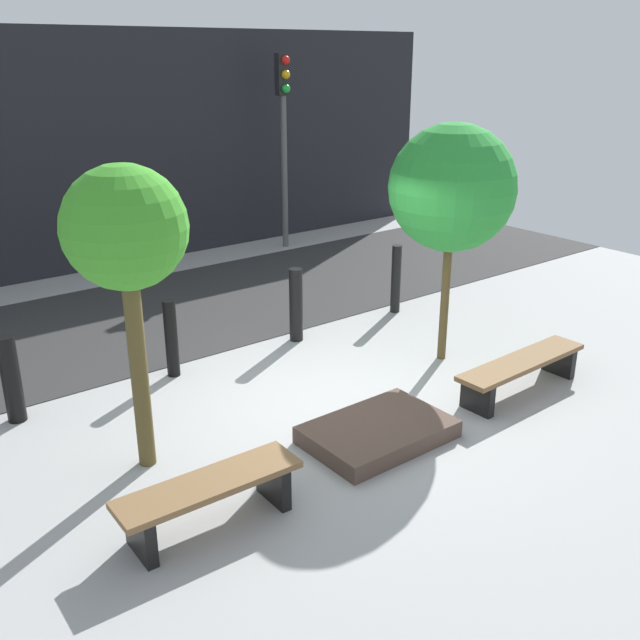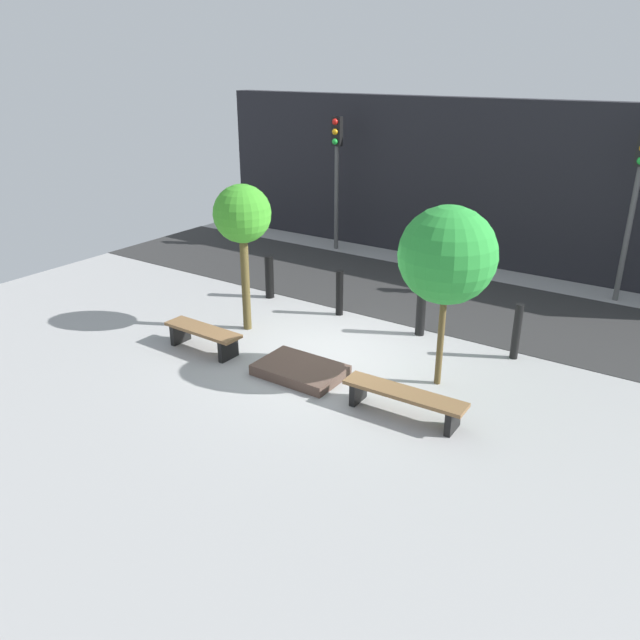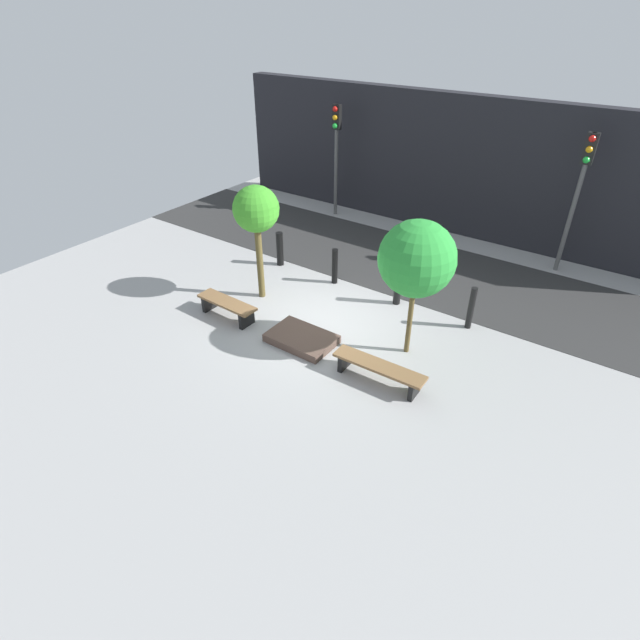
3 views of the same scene
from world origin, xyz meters
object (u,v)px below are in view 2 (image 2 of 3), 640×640
bench_left (203,335)px  bollard_left (339,293)px  tree_behind_right_bench (447,256)px  bollard_center (421,310)px  traffic_light_west (337,160)px  bollard_right (517,331)px  traffic_light_mid_west (637,186)px  bollard_far_left (269,277)px  tree_behind_left_bench (242,216)px  planter_bed (300,370)px  bench_right (404,398)px

bench_left → bollard_left: size_ratio=1.64×
tree_behind_right_bench → bollard_center: size_ratio=2.91×
bench_left → traffic_light_west: size_ratio=0.44×
tree_behind_right_bench → bollard_right: 2.54m
bollard_left → bollard_right: bollard_right is taller
traffic_light_mid_west → bollard_far_left: bearing=-147.2°
bench_left → bollard_left: 3.20m
tree_behind_right_bench → bollard_center: 2.69m
bollard_right → bench_left: bearing=-149.2°
tree_behind_left_bench → traffic_light_west: traffic_light_west is taller
planter_bed → bollard_far_left: (-2.87, 2.78, 0.41)m
bench_right → bollard_far_left: bollard_far_left is taller
planter_bed → bollard_right: size_ratio=1.40×
planter_bed → bollard_center: size_ratio=1.42×
bollard_left → bollard_right: size_ratio=0.93×
bollard_far_left → bollard_left: 1.92m
bench_left → traffic_light_mid_west: 9.69m
bollard_center → traffic_light_mid_west: 5.60m
tree_behind_left_bench → bollard_center: bearing=29.0°
bollard_far_left → bollard_left: bearing=0.0°
planter_bed → bollard_right: 4.02m
tree_behind_right_bench → bollard_far_left: (-4.99, 1.70, -1.77)m
tree_behind_left_bench → bollard_far_left: bearing=114.1°
bollard_left → bollard_center: bearing=0.0°
bench_right → tree_behind_left_bench: 4.86m
bollard_far_left → bollard_right: bollard_right is taller
tree_behind_left_bench → traffic_light_mid_west: bearing=45.4°
bench_right → bollard_center: bollard_center is taller
bench_left → bollard_far_left: size_ratio=1.64×
bollard_left → bollard_center: 1.92m
bench_right → planter_bed: bench_right is taller
bench_right → traffic_light_west: bearing=127.7°
tree_behind_left_bench → bollard_left: size_ratio=2.96×
bollard_center → planter_bed: bearing=-109.0°
traffic_light_mid_west → bench_left: bearing=-129.2°
bench_right → bollard_far_left: bearing=147.7°
bollard_left → bench_right: bearing=-44.1°
tree_behind_right_bench → bollard_left: 3.93m
bollard_right → traffic_light_west: traffic_light_west is taller
planter_bed → bollard_right: bollard_right is taller
bollard_far_left → traffic_light_west: 4.88m
bollard_center → traffic_light_west: traffic_light_west is taller
planter_bed → bollard_left: 2.96m
bollard_right → traffic_light_west: bearing=147.2°
tree_behind_left_bench → bollard_center: size_ratio=2.81×
bollard_center → traffic_light_mid_west: traffic_light_mid_west is taller
bollard_center → bollard_left: bearing=180.0°
bench_left → tree_behind_left_bench: bearing=91.4°
bench_right → traffic_light_west: traffic_light_west is taller
bench_left → bollard_right: (4.99, 2.98, 0.21)m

